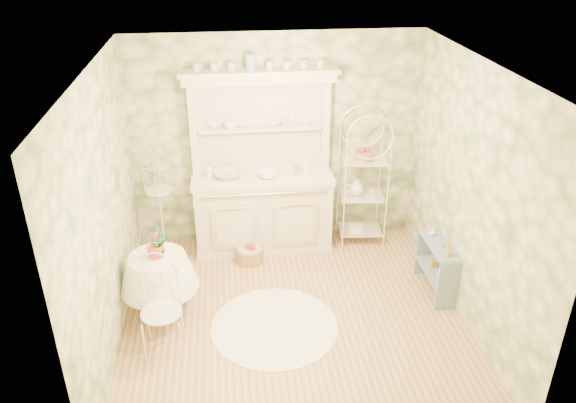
{
  "coord_description": "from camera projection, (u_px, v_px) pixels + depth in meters",
  "views": [
    {
      "loc": [
        -0.63,
        -4.81,
        3.86
      ],
      "look_at": [
        0.0,
        0.5,
        1.15
      ],
      "focal_mm": 35.0,
      "sensor_mm": 36.0,
      "label": 1
    }
  ],
  "objects": [
    {
      "name": "wall_right",
      "position": [
        471.0,
        197.0,
        5.65
      ],
      "size": [
        3.6,
        3.6,
        0.0
      ],
      "primitive_type": "plane",
      "color": "beige",
      "rests_on": "floor"
    },
    {
      "name": "floor",
      "position": [
        293.0,
        317.0,
        6.07
      ],
      "size": [
        3.6,
        3.6,
        0.0
      ],
      "primitive_type": "plane",
      "color": "tan",
      "rests_on": "ground"
    },
    {
      "name": "cup_right",
      "position": [
        285.0,
        124.0,
        6.84
      ],
      "size": [
        0.13,
        0.13,
        0.1
      ],
      "primitive_type": "imported",
      "rotation": [
        0.0,
        0.0,
        -0.21
      ],
      "color": "white",
      "rests_on": "kitchen_dresser"
    },
    {
      "name": "bottle_amber",
      "position": [
        448.0,
        250.0,
        6.0
      ],
      "size": [
        0.09,
        0.09,
        0.17
      ],
      "primitive_type": "imported",
      "rotation": [
        0.0,
        0.0,
        -0.41
      ],
      "color": "#B18530",
      "rests_on": "side_shelf"
    },
    {
      "name": "bottle_blue",
      "position": [
        442.0,
        244.0,
        6.18
      ],
      "size": [
        0.06,
        0.06,
        0.11
      ],
      "primitive_type": "imported",
      "rotation": [
        0.0,
        0.0,
        -0.34
      ],
      "color": "#7B9ABD",
      "rests_on": "side_shelf"
    },
    {
      "name": "lace_rug",
      "position": [
        275.0,
        326.0,
        5.92
      ],
      "size": [
        1.76,
        1.76,
        0.01
      ],
      "primitive_type": "cylinder",
      "rotation": [
        0.0,
        0.0,
        0.4
      ],
      "color": "white",
      "rests_on": "floor"
    },
    {
      "name": "bottle_glass",
      "position": [
        432.0,
        233.0,
        6.4
      ],
      "size": [
        0.09,
        0.09,
        0.1
      ],
      "primitive_type": "imported",
      "rotation": [
        0.0,
        0.0,
        0.2
      ],
      "color": "silver",
      "rests_on": "side_shelf"
    },
    {
      "name": "potted_geranium",
      "position": [
        158.0,
        246.0,
        5.76
      ],
      "size": [
        0.18,
        0.13,
        0.33
      ],
      "primitive_type": "imported",
      "rotation": [
        0.0,
        0.0,
        0.08
      ],
      "color": "#3F7238",
      "rests_on": "round_table"
    },
    {
      "name": "kitchen_dresser",
      "position": [
        262.0,
        165.0,
        6.88
      ],
      "size": [
        1.87,
        0.61,
        2.29
      ],
      "primitive_type": "cube",
      "color": "silver",
      "rests_on": "floor"
    },
    {
      "name": "round_table",
      "position": [
        160.0,
        282.0,
        5.97
      ],
      "size": [
        0.88,
        0.88,
        0.8
      ],
      "primitive_type": "cylinder",
      "rotation": [
        0.0,
        0.0,
        0.25
      ],
      "color": "white",
      "rests_on": "floor"
    },
    {
      "name": "bowl_white",
      "position": [
        268.0,
        177.0,
        6.89
      ],
      "size": [
        0.28,
        0.28,
        0.08
      ],
      "primitive_type": "imported",
      "rotation": [
        0.0,
        0.0,
        0.2
      ],
      "color": "white",
      "rests_on": "kitchen_dresser"
    },
    {
      "name": "cup_left",
      "position": [
        229.0,
        126.0,
        6.77
      ],
      "size": [
        0.15,
        0.15,
        0.09
      ],
      "primitive_type": "imported",
      "rotation": [
        0.0,
        0.0,
        -0.32
      ],
      "color": "white",
      "rests_on": "kitchen_dresser"
    },
    {
      "name": "bowl_floral",
      "position": [
        228.0,
        177.0,
        6.89
      ],
      "size": [
        0.34,
        0.34,
        0.08
      ],
      "primitive_type": "imported",
      "rotation": [
        0.0,
        0.0,
        -0.04
      ],
      "color": "white",
      "rests_on": "kitchen_dresser"
    },
    {
      "name": "ceiling",
      "position": [
        295.0,
        68.0,
        4.85
      ],
      "size": [
        3.6,
        3.6,
        0.0
      ],
      "primitive_type": "plane",
      "color": "white",
      "rests_on": "floor"
    },
    {
      "name": "wall_front",
      "position": [
        327.0,
        325.0,
        3.87
      ],
      "size": [
        3.6,
        3.6,
        0.0
      ],
      "primitive_type": "plane",
      "color": "beige",
      "rests_on": "floor"
    },
    {
      "name": "floor_basket",
      "position": [
        250.0,
        254.0,
        7.01
      ],
      "size": [
        0.38,
        0.38,
        0.21
      ],
      "primitive_type": "cylinder",
      "rotation": [
        0.0,
        0.0,
        -0.2
      ],
      "color": "#AB7F50",
      "rests_on": "floor"
    },
    {
      "name": "bakers_rack",
      "position": [
        363.0,
        180.0,
        7.14
      ],
      "size": [
        0.58,
        0.44,
        1.76
      ],
      "primitive_type": "cube",
      "rotation": [
        0.0,
        0.0,
        -0.1
      ],
      "color": "white",
      "rests_on": "floor"
    },
    {
      "name": "birdcage_stand",
      "position": [
        161.0,
        207.0,
        6.89
      ],
      "size": [
        0.34,
        0.34,
        1.36
      ],
      "primitive_type": "cube",
      "rotation": [
        0.0,
        0.0,
        -0.07
      ],
      "color": "white",
      "rests_on": "floor"
    },
    {
      "name": "wall_back",
      "position": [
        276.0,
        141.0,
        7.05
      ],
      "size": [
        3.6,
        3.6,
        0.0
      ],
      "primitive_type": "plane",
      "color": "beige",
      "rests_on": "floor"
    },
    {
      "name": "wall_left",
      "position": [
        104.0,
        217.0,
        5.27
      ],
      "size": [
        3.6,
        3.6,
        0.0
      ],
      "primitive_type": "plane",
      "color": "beige",
      "rests_on": "floor"
    },
    {
      "name": "cafe_chair",
      "position": [
        162.0,
        315.0,
        5.44
      ],
      "size": [
        0.49,
        0.49,
        0.83
      ],
      "primitive_type": "cube",
      "rotation": [
        0.0,
        0.0,
        -0.38
      ],
      "color": "white",
      "rests_on": "floor"
    },
    {
      "name": "side_shelf",
      "position": [
        437.0,
        267.0,
        6.37
      ],
      "size": [
        0.28,
        0.73,
        0.63
      ],
      "primitive_type": "cube",
      "rotation": [
        0.0,
        0.0,
        0.0
      ],
      "color": "#768EA8",
      "rests_on": "floor"
    }
  ]
}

